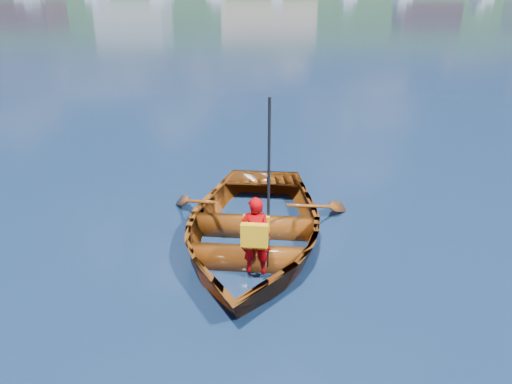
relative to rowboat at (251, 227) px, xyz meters
The scene contains 3 objects.
ground 1.09m from the rowboat, 128.44° to the left, with size 600.00×600.00×0.00m.
rowboat is the anchor object (origin of this frame).
child_paddler 0.98m from the rowboat, 82.38° to the right, with size 0.39×0.34×2.26m.
Camera 1 is at (1.12, -7.29, 3.58)m, focal length 35.00 mm.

